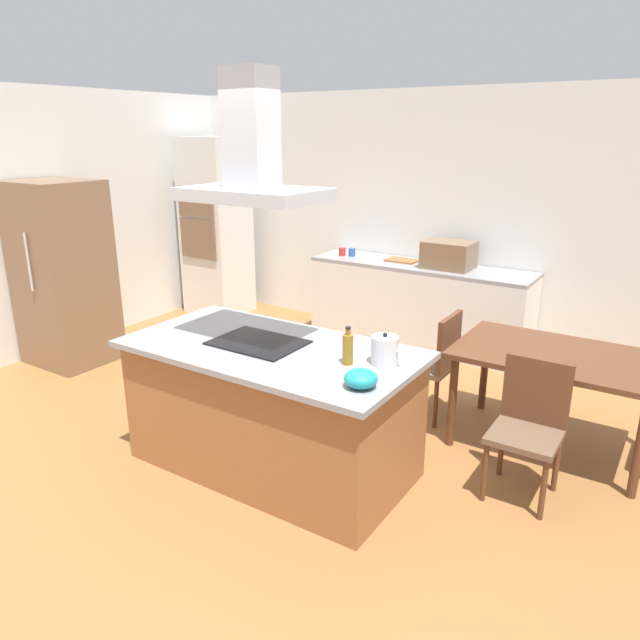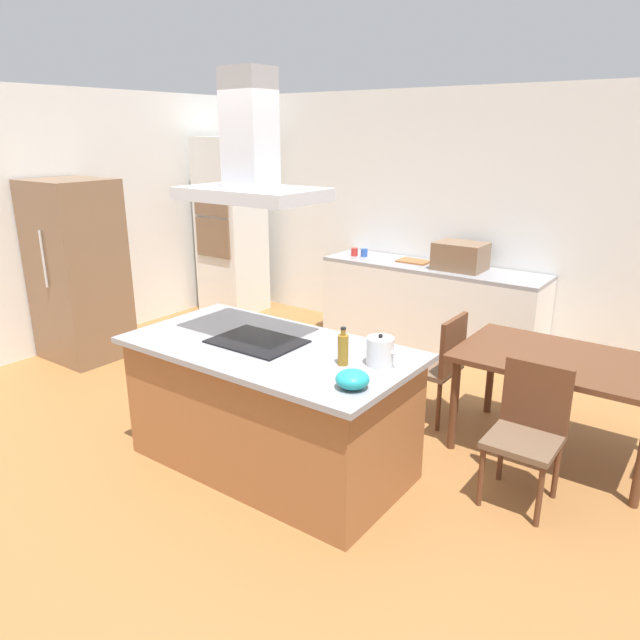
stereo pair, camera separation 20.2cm
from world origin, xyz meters
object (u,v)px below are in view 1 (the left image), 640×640
(olive_oil_bottle, at_px, (348,348))
(coffee_mug_red, at_px, (342,252))
(countertop_microwave, at_px, (449,255))
(cutting_board, at_px, (402,260))
(range_hood, at_px, (252,159))
(cooktop, at_px, (258,343))
(coffee_mug_blue, at_px, (352,252))
(tea_kettle, at_px, (385,350))
(wall_oven_stack, at_px, (216,227))
(dining_table, at_px, (556,364))
(chair_facing_island, at_px, (530,420))
(mixing_bowl, at_px, (361,378))
(refrigerator, at_px, (63,274))
(chair_at_left_end, at_px, (435,359))

(olive_oil_bottle, height_order, coffee_mug_red, olive_oil_bottle)
(countertop_microwave, xyz_separation_m, cutting_board, (-0.55, 0.05, -0.13))
(range_hood, bearing_deg, coffee_mug_red, 110.10)
(cooktop, xyz_separation_m, cutting_board, (-0.33, 2.93, 0.00))
(olive_oil_bottle, height_order, coffee_mug_blue, olive_oil_bottle)
(tea_kettle, distance_m, wall_oven_stack, 4.45)
(wall_oven_stack, height_order, range_hood, range_hood)
(dining_table, bearing_deg, chair_facing_island, -90.00)
(countertop_microwave, height_order, range_hood, range_hood)
(coffee_mug_red, xyz_separation_m, chair_facing_island, (2.70, -2.16, -0.44))
(mixing_bowl, relative_size, cutting_board, 0.56)
(tea_kettle, xyz_separation_m, mixing_bowl, (0.05, -0.38, -0.04))
(dining_table, relative_size, range_hood, 1.56)
(wall_oven_stack, xyz_separation_m, refrigerator, (-0.08, -2.14, -0.19))
(tea_kettle, bearing_deg, mixing_bowl, -82.76)
(cooktop, distance_m, chair_facing_island, 1.84)
(mixing_bowl, height_order, chair_facing_island, mixing_bowl)
(coffee_mug_blue, distance_m, chair_at_left_end, 2.31)
(coffee_mug_red, bearing_deg, cooktop, -69.90)
(refrigerator, bearing_deg, cooktop, -9.91)
(countertop_microwave, distance_m, dining_table, 2.15)
(tea_kettle, bearing_deg, cutting_board, 113.42)
(countertop_microwave, xyz_separation_m, wall_oven_stack, (-3.02, -0.23, 0.06))
(chair_facing_island, bearing_deg, countertop_microwave, 123.10)
(mixing_bowl, bearing_deg, coffee_mug_blue, 120.85)
(cutting_board, relative_size, chair_facing_island, 0.38)
(cutting_board, relative_size, refrigerator, 0.19)
(range_hood, bearing_deg, cutting_board, 96.37)
(cooktop, height_order, refrigerator, refrigerator)
(mixing_bowl, bearing_deg, chair_at_left_end, 96.55)
(cooktop, xyz_separation_m, dining_table, (1.66, 1.33, -0.24))
(tea_kettle, height_order, dining_table, tea_kettle)
(coffee_mug_red, xyz_separation_m, chair_at_left_end, (1.78, -1.50, -0.44))
(tea_kettle, height_order, chair_facing_island, tea_kettle)
(cooktop, distance_m, mixing_bowl, 0.96)
(cutting_board, relative_size, range_hood, 0.38)
(cooktop, distance_m, countertop_microwave, 2.89)
(coffee_mug_red, height_order, coffee_mug_blue, same)
(coffee_mug_blue, xyz_separation_m, dining_table, (2.59, -1.53, -0.28))
(wall_oven_stack, distance_m, chair_at_left_end, 3.83)
(cooktop, xyz_separation_m, range_hood, (0.00, 0.00, 1.20))
(countertop_microwave, xyz_separation_m, dining_table, (1.44, -1.55, -0.37))
(olive_oil_bottle, bearing_deg, dining_table, 53.63)
(tea_kettle, relative_size, chair_at_left_end, 0.25)
(refrigerator, bearing_deg, chair_facing_island, 2.06)
(mixing_bowl, height_order, range_hood, range_hood)
(tea_kettle, height_order, coffee_mug_blue, tea_kettle)
(coffee_mug_red, distance_m, refrigerator, 2.97)
(mixing_bowl, distance_m, countertop_microwave, 3.21)
(coffee_mug_red, relative_size, chair_facing_island, 0.10)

